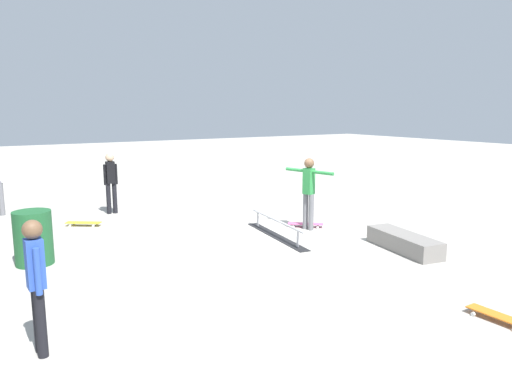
% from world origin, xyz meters
% --- Properties ---
extents(ground_plane, '(60.00, 60.00, 0.00)m').
position_xyz_m(ground_plane, '(0.00, 0.00, 0.00)').
color(ground_plane, '#ADA89E').
extents(grind_rail, '(2.49, 0.56, 0.38)m').
position_xyz_m(grind_rail, '(-0.52, 0.18, 0.16)').
color(grind_rail, black).
rests_on(grind_rail, ground_plane).
extents(skate_ledge, '(1.73, 0.79, 0.33)m').
position_xyz_m(skate_ledge, '(-2.66, -1.30, 0.16)').
color(skate_ledge, gray).
rests_on(skate_ledge, ground_plane).
extents(skater_main, '(1.27, 0.38, 1.60)m').
position_xyz_m(skater_main, '(-0.41, -0.76, 0.93)').
color(skater_main, slate).
rests_on(skater_main, ground_plane).
extents(skateboard_main, '(0.66, 0.75, 0.09)m').
position_xyz_m(skateboard_main, '(-0.21, -0.84, 0.07)').
color(skateboard_main, '#E05993').
rests_on(skateboard_main, ground_plane).
extents(bystander_black_shirt, '(0.21, 0.35, 1.56)m').
position_xyz_m(bystander_black_shirt, '(3.59, 2.48, 0.88)').
color(bystander_black_shirt, black).
rests_on(bystander_black_shirt, ground_plane).
extents(bystander_blue_shirt, '(0.34, 0.21, 1.52)m').
position_xyz_m(bystander_blue_shirt, '(-3.24, 5.17, 0.86)').
color(bystander_blue_shirt, black).
rests_on(bystander_blue_shirt, ground_plane).
extents(loose_skateboard_yellow, '(0.62, 0.77, 0.09)m').
position_xyz_m(loose_skateboard_yellow, '(2.59, 3.43, 0.07)').
color(loose_skateboard_yellow, yellow).
rests_on(loose_skateboard_yellow, ground_plane).
extents(loose_skateboard_orange, '(0.81, 0.28, 0.09)m').
position_xyz_m(loose_skateboard_orange, '(-5.43, 0.12, 0.07)').
color(loose_skateboard_orange, orange).
rests_on(loose_skateboard_orange, ground_plane).
extents(trash_bin, '(0.63, 0.63, 0.94)m').
position_xyz_m(trash_bin, '(0.19, 4.77, 0.47)').
color(trash_bin, '#1E592D').
rests_on(trash_bin, ground_plane).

